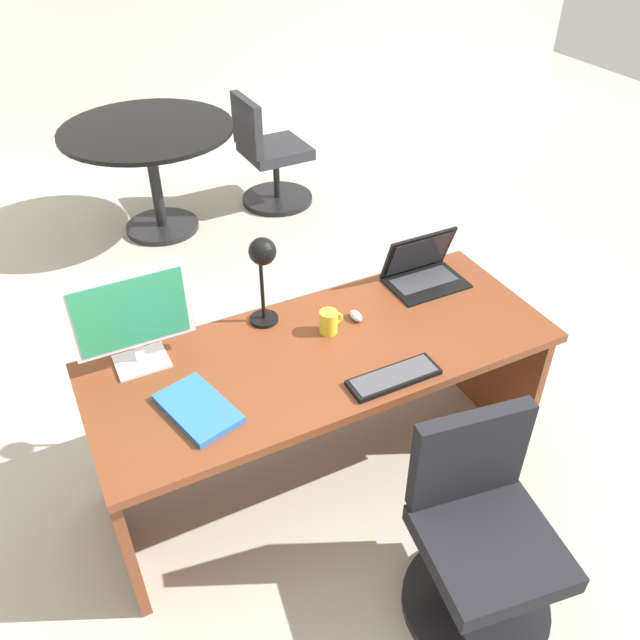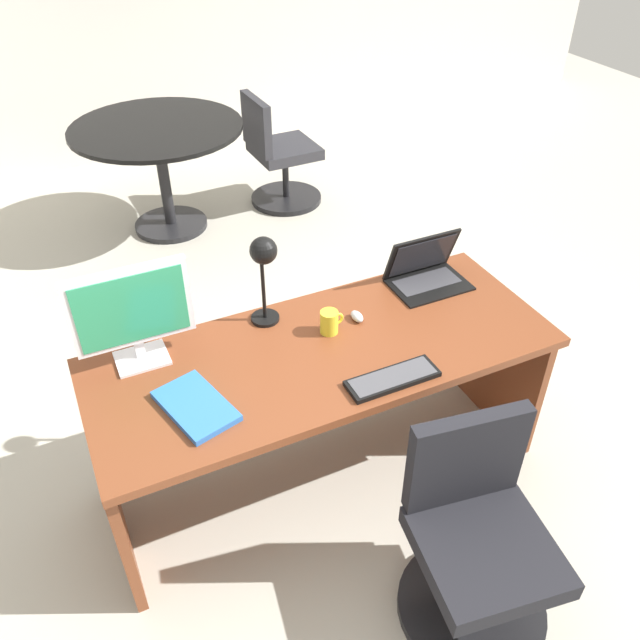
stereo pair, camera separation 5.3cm
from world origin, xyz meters
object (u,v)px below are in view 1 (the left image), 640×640
Objects in this scene: desk at (319,379)px; meeting_chair_near at (269,160)px; desk_lamp at (263,263)px; meeting_table at (151,154)px; keyboard at (394,377)px; book at (198,408)px; laptop at (422,266)px; coffee_mug at (329,322)px; office_chair at (480,543)px; monitor at (131,314)px; mouse at (356,316)px.

meeting_chair_near is (0.86, 2.55, -0.18)m from desk.
meeting_table is at bearing 87.47° from desk_lamp.
keyboard reaches higher than desk.
meeting_table is at bearing -178.29° from meeting_chair_near.
book reaches higher than keyboard.
laptop is at bearing 17.67° from desk.
laptop is 0.58m from coffee_mug.
meeting_chair_near reaches higher than book.
book is 1.13m from office_chair.
coffee_mug is at bearing 99.83° from office_chair.
desk is at bearing 15.35° from book.
coffee_mug reaches higher than keyboard.
desk_lamp is at bearing -113.05° from meeting_chair_near.
book is at bearing -72.01° from monitor.
mouse is at bearing 90.90° from office_chair.
desk_lamp is (-0.35, 0.14, 0.28)m from mouse.
keyboard is 2.99m from meeting_chair_near.
desk is 4.57× the size of desk_lamp.
laptop is (0.63, 0.20, 0.27)m from desk.
mouse is (0.21, 0.07, 0.22)m from desk.
desk is 0.62m from book.
keyboard is 3.51× the size of coffee_mug.
meeting_chair_near is (0.65, 2.49, -0.39)m from mouse.
laptop is at bearing 48.06° from keyboard.
desk_lamp is at bearing 141.60° from coffee_mug.
meeting_chair_near is (0.79, 2.51, -0.43)m from coffee_mug.
desk_lamp is 0.49× the size of office_chair.
coffee_mug is at bearing -170.42° from mouse.
meeting_table is (-0.25, 2.46, -0.16)m from mouse.
book is at bearing -139.14° from desk_lamp.
book is at bearing -162.75° from coffee_mug.
office_chair reaches higher than keyboard.
laptop is 0.44m from mouse.
mouse is at bearing -104.60° from meeting_chair_near.
meeting_chair_near is (0.70, 2.88, -0.39)m from keyboard.
meeting_chair_near is at bearing 76.26° from keyboard.
book is (-0.71, 0.17, 0.00)m from keyboard.
mouse is (-0.42, -0.13, -0.05)m from laptop.
office_chair is (0.78, -0.70, -0.41)m from book.
keyboard is 0.40m from mouse.
book is (-0.56, -0.15, 0.21)m from desk.
desk_lamp is at bearing -92.53° from meeting_table.
monitor is 1.24× the size of keyboard.
book is (0.11, -0.35, -0.22)m from monitor.
laptop is 3.36× the size of coffee_mug.
meeting_table is (0.52, 2.68, -0.16)m from book.
monitor is at bearing -179.82° from laptop.
desk is at bearing -55.91° from desk_lamp.
office_chair is at bearing -49.45° from monitor.
keyboard is 0.88× the size of desk_lamp.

